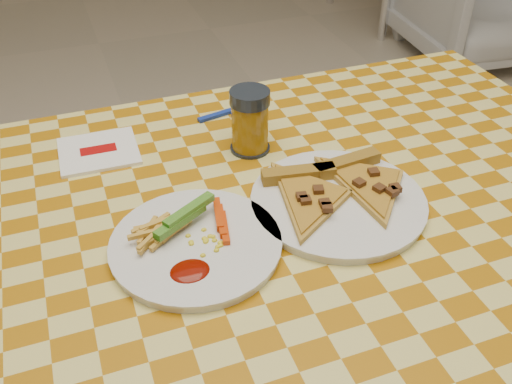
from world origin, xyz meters
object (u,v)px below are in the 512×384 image
at_px(plate_left, 196,246).
at_px(table, 263,262).
at_px(drink_glass, 250,122).
at_px(plate_right, 338,203).

bearing_deg(plate_left, table, 7.76).
relative_size(table, drink_glass, 11.47).
bearing_deg(table, plate_left, -172.24).
distance_m(table, plate_right, 0.15).
xyz_separation_m(table, plate_right, (0.12, 0.01, 0.08)).
xyz_separation_m(plate_left, drink_glass, (0.16, 0.22, 0.05)).
height_order(table, plate_right, plate_right).
relative_size(table, plate_right, 4.93).
bearing_deg(table, drink_glass, 75.85).
bearing_deg(plate_right, table, -177.56).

